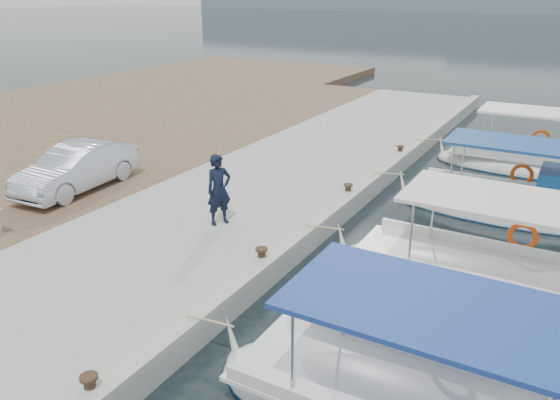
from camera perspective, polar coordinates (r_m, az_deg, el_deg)
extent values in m
plane|color=black|center=(11.45, -4.36, -12.03)|extent=(400.00, 400.00, 0.00)
cube|color=#979792|center=(16.55, -3.46, -0.23)|extent=(6.00, 40.00, 0.50)
cube|color=#AAA697|center=(15.20, 5.36, -1.00)|extent=(0.44, 40.00, 0.12)
cube|color=brown|center=(19.58, -15.87, 2.39)|extent=(4.00, 40.00, 0.50)
cube|color=silver|center=(8.88, 13.27, -19.43)|extent=(5.41, 2.10, 0.08)
cube|color=navy|center=(7.90, 15.42, -10.59)|extent=(3.96, 2.24, 0.08)
cylinder|color=silver|center=(8.12, 1.31, -15.95)|extent=(0.05, 0.05, 1.60)
torus|color=#E5490C|center=(9.48, 17.39, -13.58)|extent=(0.68, 0.12, 0.68)
ellipsoid|color=silver|center=(13.03, 21.48, -8.92)|extent=(7.61, 2.40, 1.30)
ellipsoid|color=navy|center=(13.04, 21.47, -8.99)|extent=(7.65, 2.45, 0.22)
cube|color=silver|center=(12.80, 21.78, -6.97)|extent=(6.24, 2.07, 0.08)
cube|color=silver|center=(12.15, 23.68, -0.26)|extent=(4.57, 2.21, 0.08)
cylinder|color=silver|center=(11.93, 13.52, -3.77)|extent=(0.05, 0.05, 1.60)
torus|color=#E5490C|center=(13.63, 24.02, -3.49)|extent=(0.68, 0.12, 0.68)
ellipsoid|color=silver|center=(17.57, 22.14, -1.22)|extent=(6.40, 2.12, 1.30)
ellipsoid|color=navy|center=(17.58, 22.13, -1.28)|extent=(6.43, 2.16, 0.22)
cube|color=silver|center=(17.40, 22.36, 0.30)|extent=(5.25, 1.83, 0.08)
cube|color=navy|center=(16.92, 23.65, 5.41)|extent=(3.84, 1.95, 0.08)
cylinder|color=silver|center=(16.60, 17.45, 2.92)|extent=(0.05, 0.05, 1.60)
torus|color=#E5490C|center=(18.19, 23.95, 2.44)|extent=(0.68, 0.12, 0.68)
ellipsoid|color=silver|center=(22.29, 24.19, 3.02)|extent=(6.50, 2.26, 1.30)
ellipsoid|color=navy|center=(22.30, 24.18, 2.97)|extent=(6.53, 2.30, 0.22)
cube|color=silver|center=(22.16, 24.38, 4.25)|extent=(5.33, 1.94, 0.08)
cube|color=white|center=(21.78, 25.45, 8.30)|extent=(3.90, 2.08, 0.08)
cylinder|color=silver|center=(21.31, 20.55, 6.42)|extent=(0.05, 0.05, 1.60)
torus|color=#E5490C|center=(23.07, 25.59, 5.83)|extent=(0.68, 0.12, 0.68)
cylinder|color=black|center=(9.18, -19.25, -17.82)|extent=(0.18, 0.18, 0.30)
cylinder|color=black|center=(9.09, -19.36, -17.08)|extent=(0.28, 0.28, 0.05)
cylinder|color=black|center=(12.38, -1.94, -5.80)|extent=(0.18, 0.18, 0.30)
cylinder|color=black|center=(12.32, -1.95, -5.17)|extent=(0.28, 0.28, 0.05)
cylinder|color=black|center=(16.50, 7.12, 1.07)|extent=(0.18, 0.18, 0.30)
cylinder|color=black|center=(16.45, 7.14, 1.56)|extent=(0.28, 0.28, 0.05)
cylinder|color=black|center=(21.01, 12.44, 5.10)|extent=(0.18, 0.18, 0.30)
cylinder|color=black|center=(20.97, 12.47, 5.49)|extent=(0.28, 0.28, 0.05)
imported|color=black|center=(14.16, -6.40, 1.08)|extent=(0.72, 0.81, 1.87)
imported|color=silver|center=(17.78, -20.48, 3.17)|extent=(1.75, 4.27, 1.38)
cylinder|color=silver|center=(15.24, -27.25, -2.12)|extent=(0.06, 0.06, 0.70)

